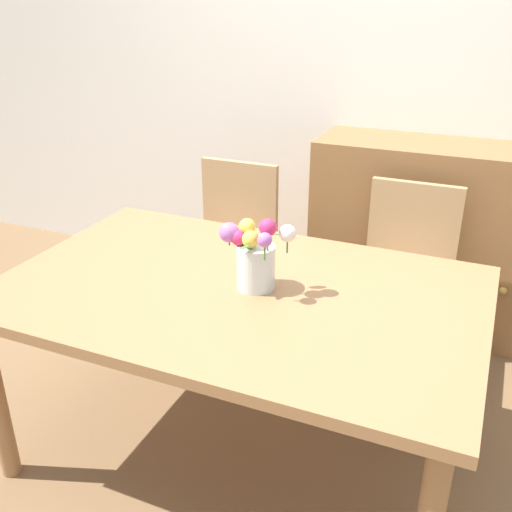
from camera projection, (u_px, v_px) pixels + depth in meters
The scene contains 7 objects.
ground_plane at pixel (240, 450), 2.36m from camera, with size 12.00×12.00×0.00m, color brown.
back_wall at pixel (363, 50), 3.11m from camera, with size 7.00×0.10×2.80m, color silver.
dining_table at pixel (238, 307), 2.08m from camera, with size 1.68×1.07×0.74m.
chair_left at pixel (231, 237), 3.04m from camera, with size 0.42×0.42×0.90m.
chair_right at pixel (406, 267), 2.71m from camera, with size 0.42×0.42×0.90m.
dresser at pixel (448, 240), 3.05m from camera, with size 1.40×0.47×1.00m.
flower_vase at pixel (255, 255), 2.00m from camera, with size 0.27×0.17×0.27m.
Camera 1 is at (0.78, -1.65, 1.70)m, focal length 40.96 mm.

